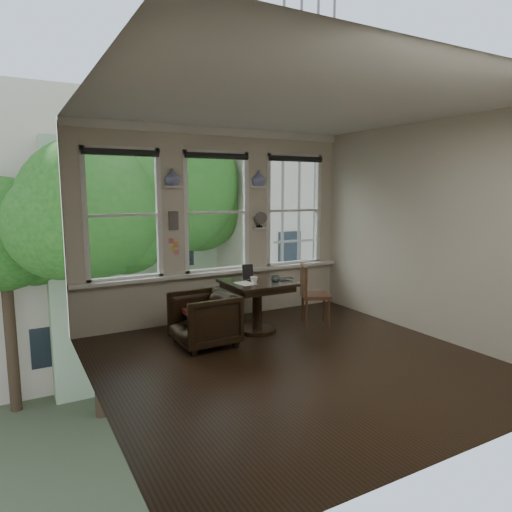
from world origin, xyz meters
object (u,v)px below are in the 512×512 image
table (257,307)px  laptop (284,280)px  armchair_left (204,319)px  mug (254,280)px  side_chair_right (316,295)px

table → laptop: laptop is taller
table → laptop: (0.37, -0.14, 0.39)m
armchair_left → mug: 0.90m
table → armchair_left: size_ratio=1.14×
table → mug: mug is taller
table → mug: size_ratio=8.28×
mug → armchair_left: bearing=-176.7°
mug → table: bearing=47.4°
table → laptop: 0.55m
table → mug: bearing=-132.6°
side_chair_right → table: bearing=108.8°
side_chair_right → laptop: size_ratio=2.85×
table → side_chair_right: side_chair_right is taller
armchair_left → side_chair_right: size_ratio=0.86×
armchair_left → laptop: laptop is taller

